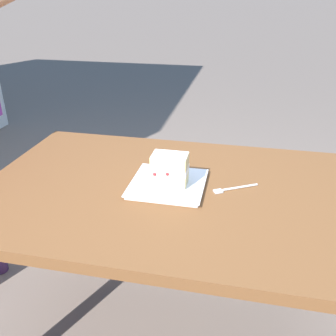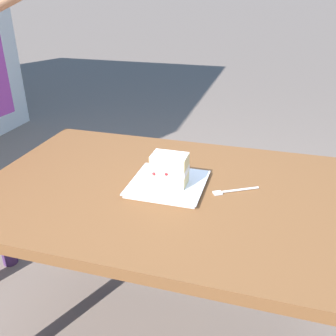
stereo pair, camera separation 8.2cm
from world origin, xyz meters
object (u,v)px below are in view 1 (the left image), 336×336
Objects in this scene: patio_table at (170,211)px; dessert_fork at (233,188)px; dessert_plate at (168,184)px; cake_slice at (168,170)px.

dessert_fork is (0.22, 0.03, 0.11)m from patio_table.
dessert_plate is at bearing -174.33° from dessert_fork.
dessert_fork is at bearing 5.67° from dessert_plate.
cake_slice is at bearing -73.61° from dessert_plate.
patio_table is 0.11m from dessert_plate.
dessert_fork is at bearing 8.82° from cake_slice.
cake_slice is at bearing -137.39° from patio_table.
patio_table is 0.18m from cake_slice.
dessert_plate is at bearing 106.39° from cake_slice.
cake_slice is (-0.00, -0.00, 0.18)m from patio_table.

